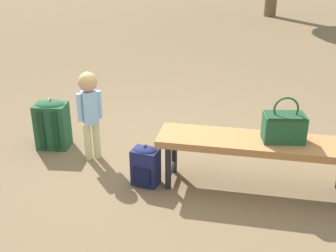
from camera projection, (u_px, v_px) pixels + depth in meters
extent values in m
plane|color=brown|center=(159.00, 169.00, 3.79)|extent=(40.00, 40.00, 0.00)
cube|color=#9E6B3D|center=(257.00, 143.00, 3.33)|extent=(1.63, 0.54, 0.06)
cylinder|color=black|center=(168.00, 167.00, 3.42)|extent=(0.05, 0.05, 0.39)
cylinder|color=black|center=(174.00, 152.00, 3.68)|extent=(0.05, 0.05, 0.39)
cylinder|color=black|center=(171.00, 169.00, 3.59)|extent=(0.06, 0.28, 0.04)
cube|color=#1E4C2D|center=(284.00, 128.00, 3.26)|extent=(0.35, 0.25, 0.22)
cube|color=#163922|center=(285.00, 116.00, 3.22)|extent=(0.32, 0.25, 0.02)
torus|color=#1E4C2D|center=(286.00, 109.00, 3.19)|extent=(0.19, 0.06, 0.20)
cylinder|color=#CCCC8C|center=(88.00, 142.00, 3.91)|extent=(0.07, 0.07, 0.36)
cylinder|color=#CCCC8C|center=(97.00, 140.00, 3.94)|extent=(0.07, 0.07, 0.36)
ellipsoid|color=white|center=(89.00, 156.00, 3.99)|extent=(0.10, 0.10, 0.04)
ellipsoid|color=white|center=(97.00, 154.00, 4.02)|extent=(0.10, 0.10, 0.04)
cube|color=#8CBFE5|center=(90.00, 108.00, 3.79)|extent=(0.17, 0.17, 0.31)
cylinder|color=#8CBFE5|center=(80.00, 107.00, 3.75)|extent=(0.05, 0.05, 0.26)
cylinder|color=#8CBFE5|center=(99.00, 104.00, 3.82)|extent=(0.05, 0.05, 0.26)
sphere|color=tan|center=(88.00, 82.00, 3.70)|extent=(0.17, 0.17, 0.17)
sphere|color=tan|center=(88.00, 81.00, 3.68)|extent=(0.16, 0.16, 0.16)
cube|color=#1E4C2D|center=(53.00, 126.00, 4.14)|extent=(0.35, 0.28, 0.45)
ellipsoid|color=#1E4C2D|center=(50.00, 105.00, 4.05)|extent=(0.33, 0.27, 0.10)
cube|color=#13311D|center=(57.00, 127.00, 4.28)|extent=(0.22, 0.07, 0.20)
cube|color=#13311D|center=(41.00, 131.00, 4.03)|extent=(0.05, 0.03, 0.39)
cube|color=#13311D|center=(55.00, 131.00, 4.02)|extent=(0.05, 0.03, 0.39)
torus|color=#B2B2B7|center=(50.00, 101.00, 4.03)|extent=(0.03, 0.08, 0.07)
cube|color=#191E4C|center=(146.00, 167.00, 3.50)|extent=(0.23, 0.18, 0.32)
ellipsoid|color=#191E4C|center=(145.00, 151.00, 3.44)|extent=(0.22, 0.17, 0.07)
cube|color=black|center=(141.00, 177.00, 3.45)|extent=(0.15, 0.03, 0.14)
cube|color=black|center=(155.00, 163.00, 3.56)|extent=(0.04, 0.02, 0.27)
cube|color=black|center=(144.00, 161.00, 3.60)|extent=(0.04, 0.02, 0.27)
torus|color=black|center=(145.00, 148.00, 3.43)|extent=(0.01, 0.05, 0.05)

